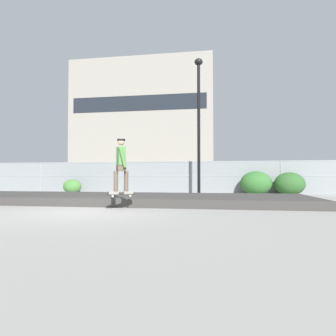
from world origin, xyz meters
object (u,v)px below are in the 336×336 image
at_px(parked_car_mid, 161,179).
at_px(parked_car_near, 89,178).
at_px(skateboard, 121,195).
at_px(skater, 121,163).
at_px(shrub_right, 290,184).
at_px(street_lamp, 199,111).
at_px(shrub_center, 256,183).
at_px(shrub_left, 72,186).
at_px(parked_car_far, 253,179).

bearing_deg(parked_car_mid, parked_car_near, 178.25).
relative_size(skateboard, skater, 0.48).
bearing_deg(skater, skateboard, -135.00).
bearing_deg(shrub_right, street_lamp, -173.33).
relative_size(shrub_center, shrub_right, 1.06).
relative_size(skater, shrub_right, 1.07).
bearing_deg(shrub_center, parked_car_mid, 145.67).
bearing_deg(street_lamp, shrub_right, 6.67).
bearing_deg(shrub_center, shrub_right, -1.46).
distance_m(skater, shrub_center, 9.22).
height_order(parked_car_mid, shrub_left, parked_car_mid).
xyz_separation_m(street_lamp, parked_car_far, (3.30, 4.37, -3.65)).
bearing_deg(shrub_left, parked_car_mid, 44.63).
height_order(skater, shrub_right, skater).
height_order(parked_car_mid, shrub_right, parked_car_mid).
distance_m(parked_car_far, shrub_right, 4.07).
xyz_separation_m(skater, parked_car_mid, (-1.01, 11.81, -0.56)).
bearing_deg(shrub_left, skater, -54.25).
xyz_separation_m(skater, parked_car_far, (5.19, 11.57, -0.56)).
distance_m(street_lamp, parked_car_mid, 6.56).
height_order(street_lamp, parked_car_near, street_lamp).
bearing_deg(street_lamp, shrub_left, 177.73).
height_order(shrub_left, shrub_center, shrub_center).
xyz_separation_m(street_lamp, parked_car_mid, (-2.91, 4.61, -3.65)).
height_order(skater, shrub_center, skater).
distance_m(parked_car_near, shrub_right, 13.60).
height_order(skater, parked_car_near, skater).
xyz_separation_m(parked_car_near, shrub_left, (0.97, -4.49, -0.43)).
bearing_deg(shrub_center, parked_car_near, 159.58).
bearing_deg(shrub_left, shrub_center, 1.67).
relative_size(parked_car_near, shrub_left, 4.19).
height_order(street_lamp, shrub_left, street_lamp).
xyz_separation_m(parked_car_mid, shrub_right, (7.58, -4.07, -0.24)).
bearing_deg(parked_car_mid, parked_car_far, -2.24).
distance_m(skateboard, skater, 0.95).
height_order(parked_car_mid, shrub_center, parked_car_mid).
relative_size(street_lamp, parked_car_far, 1.64).
relative_size(skateboard, parked_car_near, 0.18).
bearing_deg(parked_car_near, parked_car_far, -2.01).
xyz_separation_m(parked_car_far, shrub_right, (1.37, -3.82, -0.24)).
xyz_separation_m(skateboard, shrub_left, (-5.39, 7.49, -0.04)).
relative_size(parked_car_mid, shrub_center, 2.72).
bearing_deg(skateboard, shrub_left, 125.75).
bearing_deg(skateboard, skater, 45.00).
xyz_separation_m(street_lamp, shrub_right, (4.67, 0.55, -3.88)).
xyz_separation_m(skater, shrub_left, (-5.39, 7.49, -0.99)).
relative_size(shrub_left, shrub_center, 0.64).
bearing_deg(parked_car_near, shrub_left, -77.81).
bearing_deg(shrub_right, shrub_left, -178.77).
bearing_deg(parked_car_mid, shrub_left, -135.37).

